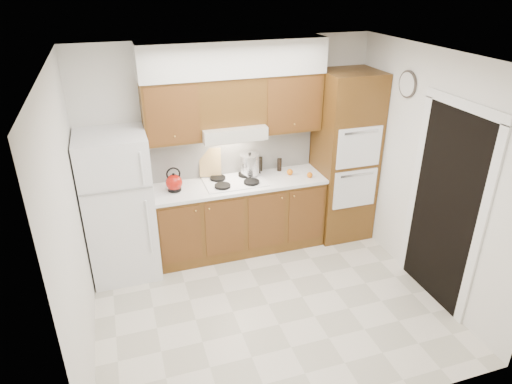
% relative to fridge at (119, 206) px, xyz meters
% --- Properties ---
extents(floor, '(3.60, 3.60, 0.00)m').
position_rel_fridge_xyz_m(floor, '(1.41, -1.14, -0.86)').
color(floor, beige).
rests_on(floor, ground).
extents(ceiling, '(3.60, 3.60, 0.00)m').
position_rel_fridge_xyz_m(ceiling, '(1.41, -1.14, 1.74)').
color(ceiling, white).
rests_on(ceiling, wall_back).
extents(wall_back, '(3.60, 0.02, 2.60)m').
position_rel_fridge_xyz_m(wall_back, '(1.41, 0.36, 0.44)').
color(wall_back, white).
rests_on(wall_back, floor).
extents(wall_left, '(0.02, 3.00, 2.60)m').
position_rel_fridge_xyz_m(wall_left, '(-0.40, -1.14, 0.44)').
color(wall_left, white).
rests_on(wall_left, floor).
extents(wall_right, '(0.02, 3.00, 2.60)m').
position_rel_fridge_xyz_m(wall_right, '(3.21, -1.14, 0.44)').
color(wall_right, white).
rests_on(wall_right, floor).
extents(fridge, '(0.75, 0.72, 1.72)m').
position_rel_fridge_xyz_m(fridge, '(0.00, 0.00, 0.00)').
color(fridge, white).
rests_on(fridge, floor).
extents(base_cabinets, '(2.11, 0.60, 0.90)m').
position_rel_fridge_xyz_m(base_cabinets, '(1.43, 0.06, -0.41)').
color(base_cabinets, brown).
rests_on(base_cabinets, floor).
extents(countertop, '(2.13, 0.62, 0.04)m').
position_rel_fridge_xyz_m(countertop, '(1.43, 0.05, 0.06)').
color(countertop, white).
rests_on(countertop, base_cabinets).
extents(backsplash, '(2.11, 0.03, 0.56)m').
position_rel_fridge_xyz_m(backsplash, '(1.43, 0.34, 0.36)').
color(backsplash, white).
rests_on(backsplash, countertop).
extents(oven_cabinet, '(0.70, 0.65, 2.20)m').
position_rel_fridge_xyz_m(oven_cabinet, '(2.85, 0.03, 0.24)').
color(oven_cabinet, brown).
rests_on(oven_cabinet, floor).
extents(upper_cab_left, '(0.63, 0.33, 0.70)m').
position_rel_fridge_xyz_m(upper_cab_left, '(0.69, 0.19, 0.99)').
color(upper_cab_left, brown).
rests_on(upper_cab_left, wall_back).
extents(upper_cab_right, '(0.73, 0.33, 0.70)m').
position_rel_fridge_xyz_m(upper_cab_right, '(2.12, 0.19, 0.99)').
color(upper_cab_right, brown).
rests_on(upper_cab_right, wall_back).
extents(range_hood, '(0.75, 0.45, 0.15)m').
position_rel_fridge_xyz_m(range_hood, '(1.38, 0.13, 0.71)').
color(range_hood, silver).
rests_on(range_hood, wall_back).
extents(upper_cab_over_hood, '(0.75, 0.33, 0.55)m').
position_rel_fridge_xyz_m(upper_cab_over_hood, '(1.38, 0.19, 1.06)').
color(upper_cab_over_hood, brown).
rests_on(upper_cab_over_hood, range_hood).
extents(soffit, '(2.13, 0.36, 0.40)m').
position_rel_fridge_xyz_m(soffit, '(1.43, 0.18, 1.54)').
color(soffit, silver).
rests_on(soffit, wall_back).
extents(cooktop, '(0.74, 0.50, 0.01)m').
position_rel_fridge_xyz_m(cooktop, '(1.38, 0.07, 0.09)').
color(cooktop, white).
rests_on(cooktop, countertop).
extents(doorway, '(0.02, 0.90, 2.10)m').
position_rel_fridge_xyz_m(doorway, '(3.19, -1.49, 0.19)').
color(doorway, black).
rests_on(doorway, floor).
extents(wall_clock, '(0.02, 0.30, 0.30)m').
position_rel_fridge_xyz_m(wall_clock, '(3.19, -0.59, 1.29)').
color(wall_clock, '#3F3833').
rests_on(wall_clock, wall_right).
extents(kettle, '(0.26, 0.26, 0.20)m').
position_rel_fridge_xyz_m(kettle, '(0.64, 0.04, 0.19)').
color(kettle, '#9B130B').
rests_on(kettle, countertop).
extents(cutting_board, '(0.28, 0.15, 0.35)m').
position_rel_fridge_xyz_m(cutting_board, '(1.14, 0.30, 0.28)').
color(cutting_board, tan).
rests_on(cutting_board, countertop).
extents(stock_pot, '(0.31, 0.31, 0.25)m').
position_rel_fridge_xyz_m(stock_pot, '(1.61, 0.19, 0.23)').
color(stock_pot, silver).
rests_on(stock_pot, cooktop).
extents(condiment_a, '(0.08, 0.08, 0.21)m').
position_rel_fridge_xyz_m(condiment_a, '(1.74, 0.22, 0.18)').
color(condiment_a, black).
rests_on(condiment_a, countertop).
extents(condiment_b, '(0.07, 0.07, 0.18)m').
position_rel_fridge_xyz_m(condiment_b, '(1.79, 0.31, 0.17)').
color(condiment_b, black).
rests_on(condiment_b, countertop).
extents(condiment_c, '(0.07, 0.07, 0.17)m').
position_rel_fridge_xyz_m(condiment_c, '(2.02, 0.23, 0.16)').
color(condiment_c, black).
rests_on(condiment_c, countertop).
extents(orange_near, '(0.07, 0.07, 0.07)m').
position_rel_fridge_xyz_m(orange_near, '(2.31, -0.09, 0.12)').
color(orange_near, orange).
rests_on(orange_near, countertop).
extents(orange_far, '(0.10, 0.10, 0.08)m').
position_rel_fridge_xyz_m(orange_far, '(2.10, 0.06, 0.12)').
color(orange_far, '#DF590B').
rests_on(orange_far, countertop).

